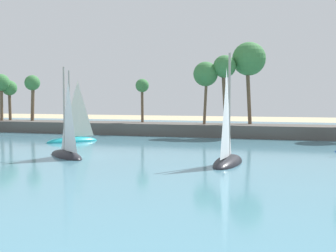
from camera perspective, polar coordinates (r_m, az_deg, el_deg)
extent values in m
cube|color=teal|center=(55.17, 10.66, -2.05)|extent=(220.00, 92.44, 0.06)
cube|color=#514C47|center=(61.26, 11.26, -0.66)|extent=(115.00, 6.00, 1.80)
cylinder|color=brown|center=(66.10, -3.47, 2.98)|extent=(0.53, 0.65, 5.71)
sphere|color=#38753D|center=(66.12, -3.48, 5.44)|extent=(2.07, 2.07, 2.07)
cylinder|color=brown|center=(73.76, -17.69, 3.11)|extent=(0.73, 0.76, 6.30)
sphere|color=#38753D|center=(73.80, -17.74, 5.55)|extent=(2.52, 2.52, 2.52)
cylinder|color=brown|center=(61.08, 5.04, 3.60)|extent=(0.65, 0.79, 7.21)
sphere|color=#38753D|center=(61.18, 5.06, 6.97)|extent=(3.50, 3.50, 3.50)
cylinder|color=brown|center=(60.68, 7.56, 4.06)|extent=(0.89, 0.76, 8.21)
sphere|color=#38753D|center=(60.84, 7.59, 7.92)|extent=(3.20, 3.20, 3.20)
cylinder|color=brown|center=(75.76, -21.43, 3.06)|extent=(0.54, 0.63, 6.34)
sphere|color=#38753D|center=(75.80, -21.49, 5.45)|extent=(2.81, 2.81, 2.81)
cylinder|color=brown|center=(76.71, -20.46, 2.77)|extent=(0.53, 0.51, 5.48)
sphere|color=#38753D|center=(76.72, -20.50, 4.81)|extent=(2.53, 2.53, 2.53)
cylinder|color=brown|center=(62.33, 10.75, 4.55)|extent=(1.02, 0.97, 9.39)
sphere|color=#38753D|center=(62.58, 10.80, 8.85)|extent=(4.79, 4.79, 4.79)
ellipsoid|color=teal|center=(54.70, -12.70, -2.09)|extent=(5.73, 6.36, 1.32)
cylinder|color=gray|center=(54.30, -13.10, 2.92)|extent=(0.20, 0.20, 8.25)
pyramid|color=silver|center=(54.73, -11.99, 2.29)|extent=(2.04, 2.42, 7.01)
ellipsoid|color=black|center=(36.13, 8.04, -5.03)|extent=(2.45, 6.97, 1.37)
cylinder|color=gray|center=(36.05, 8.22, 2.89)|extent=(0.21, 0.21, 8.57)
pyramid|color=white|center=(34.92, 7.83, 1.81)|extent=(0.38, 3.09, 7.29)
ellipsoid|color=black|center=(41.06, -13.50, -4.03)|extent=(5.99, 5.42, 1.25)
cylinder|color=gray|center=(41.00, -13.75, 2.29)|extent=(0.19, 0.19, 7.79)
pyramid|color=white|center=(40.02, -13.21, 1.43)|extent=(2.28, 1.93, 6.62)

